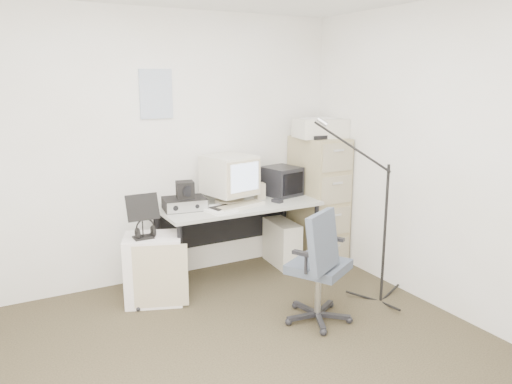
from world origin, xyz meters
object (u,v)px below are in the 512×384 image
desk (238,240)px  filing_cabinet (318,199)px  side_cart (154,269)px  office_chair (319,264)px

desk → filing_cabinet: bearing=1.8°
desk → side_cart: size_ratio=2.56×
filing_cabinet → side_cart: 1.89m
filing_cabinet → side_cart: (-1.84, -0.18, -0.36)m
desk → office_chair: size_ratio=1.59×
filing_cabinet → desk: filing_cabinet is taller
filing_cabinet → side_cart: filing_cabinet is taller
office_chair → filing_cabinet: bearing=26.0°
office_chair → desk: bearing=68.2°
side_cart → desk: bearing=29.8°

